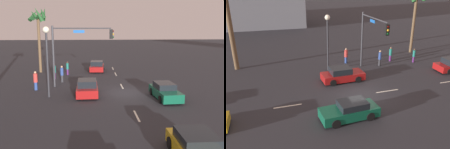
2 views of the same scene
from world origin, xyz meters
TOP-DOWN VIEW (x-y plane):
  - ground_plane at (0.00, 0.00)m, footprint 220.00×220.00m
  - lane_stripe_2 at (-6.23, 0.00)m, footprint 2.21×0.14m
  - lane_stripe_3 at (2.64, 0.00)m, footprint 2.19×0.14m
  - lane_stripe_4 at (9.64, 0.00)m, footprint 2.44×0.14m
  - lane_stripe_5 at (14.29, 0.00)m, footprint 2.40×0.14m
  - car_0 at (-0.48, 3.47)m, footprint 4.15×2.00m
  - car_2 at (-2.16, -3.12)m, footprint 4.27×1.97m
  - car_3 at (12.17, 2.39)m, footprint 4.30×2.13m
  - car_4 at (-12.24, -1.68)m, footprint 4.00×2.00m
  - traffic_signal at (2.93, 4.76)m, footprint 0.54×6.16m
  - streetlamp at (-0.98, 6.77)m, footprint 0.56×0.56m
  - pedestrian_0 at (7.17, 7.49)m, footprint 0.39×0.39m
  - pedestrian_1 at (1.72, 8.47)m, footprint 0.51×0.51m
  - pedestrian_2 at (5.13, 6.37)m, footprint 0.48×0.48m
  - pedestrian_3 at (9.63, 6.21)m, footprint 0.40×0.40m
  - palm_tree_1 at (11.79, 10.03)m, footprint 2.72×2.72m

SIDE VIEW (x-z plane):
  - ground_plane at x=0.00m, z-range 0.00..0.00m
  - lane_stripe_2 at x=-6.23m, z-range 0.00..0.01m
  - lane_stripe_3 at x=2.64m, z-range 0.00..0.01m
  - lane_stripe_4 at x=9.64m, z-range 0.00..0.01m
  - lane_stripe_5 at x=14.29m, z-range 0.00..0.01m
  - car_4 at x=-12.24m, z-range -0.04..1.24m
  - car_2 at x=-2.16m, z-range -0.04..1.29m
  - car_3 at x=12.17m, z-range -0.06..1.36m
  - car_0 at x=-0.48m, z-range -0.06..1.36m
  - pedestrian_3 at x=9.63m, z-range 0.06..1.76m
  - pedestrian_0 at x=7.17m, z-range 0.05..1.81m
  - pedestrian_1 at x=1.72m, z-range 0.04..1.88m
  - pedestrian_2 at x=5.13m, z-range 0.06..1.90m
  - traffic_signal at x=2.93m, z-range 1.16..7.31m
  - streetlamp at x=-0.98m, z-range 1.22..7.26m
  - palm_tree_1 at x=11.79m, z-range 2.44..11.07m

